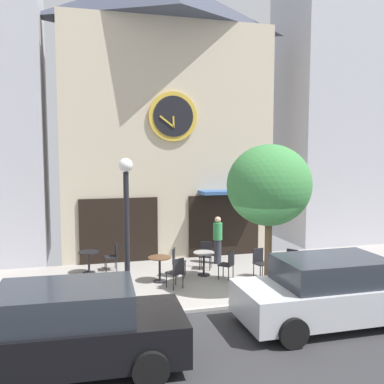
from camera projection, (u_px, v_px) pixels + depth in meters
ground_plane at (264, 317)px, 10.32m from camera, size 24.32×11.97×0.13m
clock_building at (165, 111)px, 16.59m from camera, size 7.90×4.09×10.65m
neighbor_building_right at (344, 72)px, 18.99m from camera, size 5.54×3.65×14.92m
street_lamp at (127, 231)px, 10.97m from camera, size 0.36×0.36×3.79m
street_tree at (269, 186)px, 11.65m from camera, size 2.35×2.12×4.15m
cafe_table_center_right at (89, 258)px, 13.84m from camera, size 0.67×0.67×0.72m
cafe_table_near_door at (160, 264)px, 12.94m from camera, size 0.70×0.70×0.76m
cafe_table_rightmost at (204, 259)px, 13.62m from camera, size 0.67×0.67×0.75m
cafe_table_near_curb at (277, 266)px, 12.68m from camera, size 0.77×0.77×0.74m
cafe_chair_near_tree at (260, 261)px, 13.42m from camera, size 0.48×0.48×0.90m
cafe_chair_under_awning at (206, 253)px, 14.41m from camera, size 0.53×0.53×0.90m
cafe_chair_outer at (291, 262)px, 13.30m from camera, size 0.56×0.56×0.90m
cafe_chair_curbside at (113, 254)px, 14.20m from camera, size 0.42×0.42×0.90m
cafe_chair_mid_row at (228, 263)px, 13.18m from camera, size 0.57×0.57×0.90m
cafe_chair_left_end at (177, 260)px, 13.50m from camera, size 0.51×0.51×0.90m
cafe_chair_by_entrance at (176, 271)px, 12.29m from camera, size 0.53×0.53×0.90m
pedestrian_green at (218, 239)px, 15.01m from camera, size 0.43×0.43×1.67m
parked_car_black at (66, 329)px, 7.71m from camera, size 4.39×2.20×1.55m
parked_car_silver at (331, 291)px, 9.78m from camera, size 4.31×2.04×1.55m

